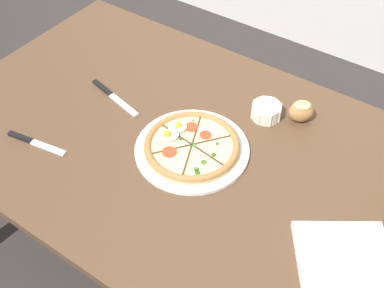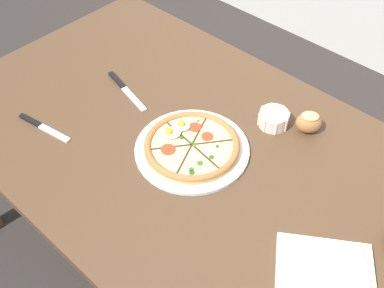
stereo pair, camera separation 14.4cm
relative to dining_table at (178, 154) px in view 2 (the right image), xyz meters
The scene contains 8 objects.
ground_plane 0.65m from the dining_table, ahead, with size 12.00×12.00×0.00m, color #2D2826.
dining_table is the anchor object (origin of this frame).
pizza 0.12m from the dining_table, 11.60° to the right, with size 0.35×0.35×0.05m.
ramekin_bowl 0.33m from the dining_table, 53.11° to the left, with size 0.10×0.10×0.05m.
napkin_folded 0.62m from the dining_table, 10.16° to the right, with size 0.31×0.30×0.04m.
bread_piece_mid 0.43m from the dining_table, 46.43° to the left, with size 0.10×0.10×0.07m.
knife_main 0.44m from the dining_table, 142.20° to the right, with size 0.21×0.05×0.01m.
knife_spare 0.30m from the dining_table, behind, with size 0.24×0.07×0.01m.
Camera 2 is at (0.76, -0.75, 1.80)m, focal length 45.00 mm.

